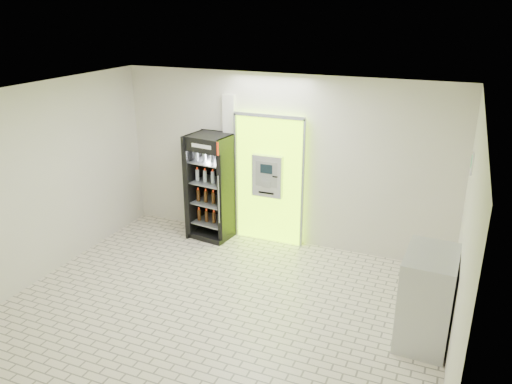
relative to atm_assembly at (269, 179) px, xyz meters
The scene contains 7 objects.
ground 2.69m from the atm_assembly, 85.26° to the right, with size 6.00×6.00×0.00m, color beige.
room_shell 2.51m from the atm_assembly, 85.26° to the right, with size 6.00×6.00×6.00m.
atm_assembly is the anchor object (origin of this frame).
pillar 0.79m from the atm_assembly, behind, with size 0.22×0.11×2.60m.
beverage_cooler 1.08m from the atm_assembly, 166.90° to the right, with size 0.80×0.75×1.93m.
steel_cabinet 3.55m from the atm_assembly, 34.71° to the right, with size 0.65×0.94×1.23m.
exit_sign 3.48m from the atm_assembly, 17.65° to the right, with size 0.02×0.22×0.26m.
Camera 1 is at (2.77, -5.35, 4.03)m, focal length 35.00 mm.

